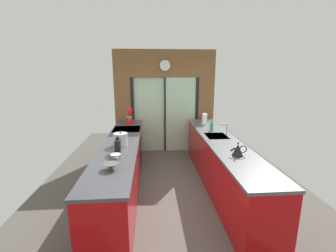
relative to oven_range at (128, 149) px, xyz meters
name	(u,v)px	position (x,y,z in m)	size (l,w,h in m)	color
ground_plane	(171,180)	(0.91, -0.65, -0.47)	(5.04, 7.60, 0.02)	#4C4742
back_wall_unit	(165,96)	(0.91, 1.15, 1.07)	(2.64, 0.12, 2.70)	brown
left_counter_run	(121,169)	(0.00, -1.12, 0.01)	(0.62, 3.80, 0.92)	#AD0C0F
right_counter_run	(220,163)	(1.82, -0.95, 0.01)	(0.62, 3.80, 0.92)	#AD0C0F
sink_faucet	(225,127)	(1.96, -0.70, 0.63)	(0.19, 0.02, 0.25)	#B7BABC
oven_range	(128,149)	(0.00, 0.00, 0.00)	(0.60, 0.60, 0.92)	black
mixing_bowl_near	(111,166)	(0.02, -2.15, 0.51)	(0.20, 0.20, 0.08)	#514C47
mixing_bowl_mid	(116,156)	(0.02, -1.76, 0.50)	(0.14, 0.14, 0.06)	silver
mixing_bowl_far	(124,136)	(0.02, -0.75, 0.51)	(0.15, 0.15, 0.09)	teal
knife_block	(118,146)	(0.02, -1.52, 0.57)	(0.08, 0.14, 0.26)	black
stand_mixer	(130,117)	(0.02, 0.53, 0.63)	(0.17, 0.27, 0.42)	red
stock_pot	(121,139)	(0.02, -1.16, 0.57)	(0.23, 0.23, 0.23)	#B7BABC
kettle	(238,150)	(1.80, -1.80, 0.56)	(0.25, 0.17, 0.21)	black
soap_bottle	(212,127)	(1.80, -0.32, 0.56)	(0.07, 0.07, 0.22)	#339E56
paper_towel_roll	(205,119)	(1.80, 0.31, 0.59)	(0.14, 0.14, 0.28)	#B7BABC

